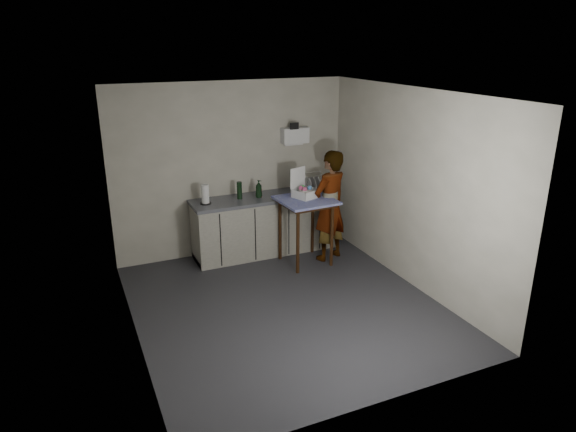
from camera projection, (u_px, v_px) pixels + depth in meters
name	position (u px, v px, depth m)	size (l,w,h in m)	color
ground	(286.00, 306.00, 6.41)	(4.00, 4.00, 0.00)	#2D2D32
wall_back	(232.00, 169.00, 7.70)	(3.60, 0.02, 2.60)	#B5B09D
wall_right	(412.00, 190.00, 6.67)	(0.02, 4.00, 2.60)	#B5B09D
wall_left	(127.00, 229.00, 5.30)	(0.02, 4.00, 2.60)	#B5B09D
ceiling	(286.00, 94.00, 5.56)	(3.60, 4.00, 0.01)	white
kitchen_counter	(265.00, 226.00, 7.89)	(2.24, 0.62, 0.91)	black
wall_shelf	(295.00, 136.00, 7.88)	(0.42, 0.18, 0.37)	white
side_table	(306.00, 207.00, 7.39)	(0.80, 0.80, 0.98)	#34180B
standing_man	(330.00, 206.00, 7.54)	(0.61, 0.40, 1.66)	#B2A593
soap_bottle	(259.00, 189.00, 7.63)	(0.10, 0.10, 0.27)	black
soda_can	(260.00, 193.00, 7.67)	(0.06, 0.06, 0.12)	#B7122D
dark_bottle	(239.00, 190.00, 7.56)	(0.08, 0.08, 0.26)	black
paper_towel	(205.00, 195.00, 7.33)	(0.16, 0.16, 0.29)	black
dish_rack	(314.00, 187.00, 7.99)	(0.39, 0.29, 0.27)	silver
bakery_box	(304.00, 191.00, 7.41)	(0.39, 0.39, 0.42)	white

